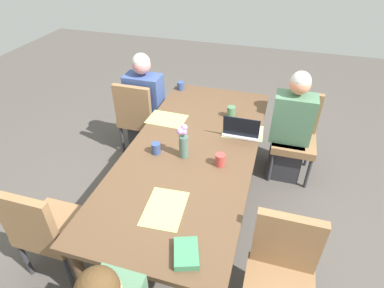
# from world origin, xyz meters

# --- Properties ---
(ground_plane) EXTENTS (10.00, 10.00, 0.00)m
(ground_plane) POSITION_xyz_m (0.00, 0.00, 0.00)
(ground_plane) COLOR #4C4742
(dining_table) EXTENTS (2.37, 1.06, 0.75)m
(dining_table) POSITION_xyz_m (0.00, 0.00, 0.69)
(dining_table) COLOR brown
(dining_table) RESTS_ON ground_plane
(chair_near_left_near) EXTENTS (0.44, 0.44, 0.90)m
(chair_near_left_near) POSITION_xyz_m (0.92, -0.86, 0.50)
(chair_near_left_near) COLOR olive
(chair_near_left_near) RESTS_ON ground_plane
(person_near_left_near) EXTENTS (0.36, 0.40, 1.19)m
(person_near_left_near) POSITION_xyz_m (0.85, -0.80, 0.53)
(person_near_left_near) COLOR #2D2D33
(person_near_left_near) RESTS_ON ground_plane
(chair_far_left_mid) EXTENTS (0.44, 0.44, 0.90)m
(chair_far_left_mid) POSITION_xyz_m (0.79, 0.87, 0.50)
(chair_far_left_mid) COLOR olive
(chair_far_left_mid) RESTS_ON ground_plane
(person_far_left_mid) EXTENTS (0.36, 0.40, 1.19)m
(person_far_left_mid) POSITION_xyz_m (0.86, 0.81, 0.53)
(person_far_left_mid) COLOR #2D2D33
(person_far_left_mid) RESTS_ON ground_plane
(chair_near_right_near) EXTENTS (0.44, 0.44, 0.90)m
(chair_near_right_near) POSITION_xyz_m (-0.79, -0.82, 0.50)
(chair_near_right_near) COLOR olive
(chair_near_right_near) RESTS_ON ground_plane
(chair_far_right_mid) EXTENTS (0.44, 0.44, 0.90)m
(chair_far_right_mid) POSITION_xyz_m (-0.89, 0.86, 0.50)
(chair_far_right_mid) COLOR olive
(chair_far_right_mid) RESTS_ON ground_plane
(flower_vase) EXTENTS (0.09, 0.08, 0.30)m
(flower_vase) POSITION_xyz_m (-0.12, 0.04, 0.89)
(flower_vase) COLOR #4C6B60
(flower_vase) RESTS_ON dining_table
(placemat_near_left_near) EXTENTS (0.28, 0.37, 0.00)m
(placemat_near_left_near) POSITION_xyz_m (0.38, -0.37, 0.75)
(placemat_near_left_near) COLOR #9EBC66
(placemat_near_left_near) RESTS_ON dining_table
(placemat_far_left_mid) EXTENTS (0.27, 0.37, 0.00)m
(placemat_far_left_mid) POSITION_xyz_m (0.39, 0.37, 0.75)
(placemat_far_left_mid) COLOR #9EBC66
(placemat_far_left_mid) RESTS_ON dining_table
(placemat_head_left_left_far) EXTENTS (0.38, 0.28, 0.00)m
(placemat_head_left_left_far) POSITION_xyz_m (-0.70, -0.02, 0.75)
(placemat_head_left_left_far) COLOR #9EBC66
(placemat_head_left_left_far) RESTS_ON dining_table
(laptop_near_left_near) EXTENTS (0.22, 0.32, 0.21)m
(laptop_near_left_near) POSITION_xyz_m (0.33, -0.36, 0.80)
(laptop_near_left_near) COLOR silver
(laptop_near_left_near) RESTS_ON dining_table
(coffee_mug_near_left) EXTENTS (0.08, 0.08, 0.09)m
(coffee_mug_near_left) POSITION_xyz_m (1.05, 0.44, 0.80)
(coffee_mug_near_left) COLOR #33477A
(coffee_mug_near_left) RESTS_ON dining_table
(coffee_mug_near_right) EXTENTS (0.08, 0.08, 0.11)m
(coffee_mug_near_right) POSITION_xyz_m (0.61, -0.21, 0.81)
(coffee_mug_near_right) COLOR #47704C
(coffee_mug_near_right) RESTS_ON dining_table
(coffee_mug_centre_left) EXTENTS (0.08, 0.08, 0.09)m
(coffee_mug_centre_left) POSITION_xyz_m (-0.14, 0.27, 0.80)
(coffee_mug_centre_left) COLOR #33477A
(coffee_mug_centre_left) RESTS_ON dining_table
(coffee_mug_centre_right) EXTENTS (0.08, 0.08, 0.10)m
(coffee_mug_centre_right) POSITION_xyz_m (-0.14, -0.27, 0.80)
(coffee_mug_centre_right) COLOR #AD3D38
(coffee_mug_centre_right) RESTS_ON dining_table
(book_red_cover) EXTENTS (0.24, 0.20, 0.04)m
(book_red_cover) POSITION_xyz_m (-1.00, -0.26, 0.77)
(book_red_cover) COLOR #3D7F56
(book_red_cover) RESTS_ON dining_table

